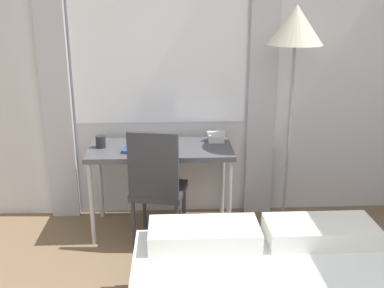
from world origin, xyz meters
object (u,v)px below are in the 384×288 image
standing_lamp (295,35)px  book (141,149)px  desk_chair (157,183)px  desk (161,155)px  mug (101,142)px  telephone (216,137)px

standing_lamp → book: (-1.19, -0.03, -0.87)m
book → desk_chair: bearing=-56.2°
desk → book: (-0.15, -0.08, 0.08)m
desk → desk_chair: 0.30m
desk_chair → mug: (-0.45, 0.28, 0.25)m
telephone → desk: bearing=-163.7°
desk → standing_lamp: size_ratio=0.63×
telephone → mug: 0.95m
telephone → standing_lamp: bearing=-18.2°
telephone → mug: (-0.95, -0.12, 0.01)m
standing_lamp → telephone: (-0.57, 0.19, -0.85)m
mug → book: bearing=-15.5°
desk → telephone: bearing=16.3°
desk_chair → mug: bearing=159.7°
standing_lamp → book: standing_lamp is taller
mug → desk_chair: bearing=-31.4°
desk → book: book is taller
standing_lamp → book: bearing=-178.7°
standing_lamp → telephone: 1.04m
desk → mug: 0.49m
desk → desk_chair: size_ratio=1.21×
standing_lamp → mug: standing_lamp is taller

